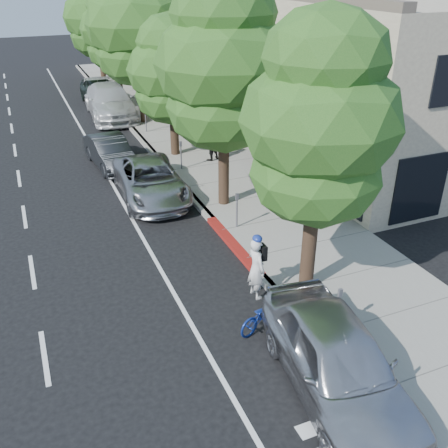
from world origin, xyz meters
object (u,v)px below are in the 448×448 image
street_tree_2 (171,72)px  dark_sedan (110,152)px  silver_suv (151,180)px  street_tree_5 (97,18)px  street_tree_3 (136,26)px  dark_suv_far (100,91)px  bicycle (264,313)px  cyclist (256,268)px  white_pickup (110,102)px  pedestrian (210,143)px  street_tree_0 (320,125)px  near_car_a (337,360)px  street_tree_4 (114,30)px  street_tree_1 (224,66)px

street_tree_2 → dark_sedan: street_tree_2 is taller
silver_suv → street_tree_5: bearing=86.9°
street_tree_3 → dark_suv_far: 7.21m
bicycle → dark_sedan: bearing=-14.7°
street_tree_5 → dark_sedan: street_tree_5 is taller
cyclist → white_pickup: bearing=-6.3°
cyclist → street_tree_3: bearing=-10.8°
street_tree_2 → street_tree_3: (0.00, 6.00, 1.33)m
street_tree_2 → silver_suv: 5.76m
dark_sedan → pedestrian: bearing=-21.8°
pedestrian → silver_suv: bearing=17.9°
street_tree_5 → silver_suv: street_tree_5 is taller
street_tree_3 → dark_suv_far: bearing=104.3°
street_tree_2 → silver_suv: street_tree_2 is taller
silver_suv → street_tree_2: bearing=63.6°
street_tree_0 → street_tree_2: size_ratio=1.17×
cyclist → near_car_a: bearing=174.2°
silver_suv → street_tree_4: bearing=84.7°
dark_sedan → pedestrian: pedestrian is taller
street_tree_3 → white_pickup: (-1.40, 2.19, -4.38)m
street_tree_0 → cyclist: street_tree_0 is taller
pedestrian → white_pickup: bearing=-93.6°
street_tree_0 → silver_suv: size_ratio=1.47×
cyclist → dark_suv_far: bearing=-6.3°
street_tree_0 → silver_suv: 9.16m
street_tree_5 → dark_suv_far: 7.68m
street_tree_5 → bicycle: (-1.82, -31.00, -4.26)m
street_tree_3 → silver_suv: size_ratio=1.68×
silver_suv → white_pickup: 12.37m
dark_sedan → dark_suv_far: size_ratio=0.83×
street_tree_3 → cyclist: street_tree_3 is taller
near_car_a → street_tree_4: bearing=95.0°
street_tree_3 → white_pickup: street_tree_3 is taller
silver_suv → near_car_a: size_ratio=1.03×
street_tree_0 → silver_suv: bearing=106.4°
dark_sedan → white_pickup: size_ratio=0.65×
street_tree_5 → bicycle: bearing=-93.4°
street_tree_2 → pedestrian: (1.26, -1.44, -3.02)m
street_tree_1 → street_tree_4: 18.01m
street_tree_4 → street_tree_3: bearing=-90.0°
street_tree_5 → near_car_a: (-1.40, -33.50, -3.84)m
street_tree_1 → street_tree_3: bearing=90.0°
street_tree_2 → dark_suv_far: street_tree_2 is taller
street_tree_0 → street_tree_4: size_ratio=1.04×
bicycle → dark_sedan: (-1.28, 12.86, 0.25)m
dark_suv_far → dark_sedan: bearing=-100.7°
street_tree_3 → near_car_a: size_ratio=1.72×
street_tree_3 → bicycle: 19.70m
street_tree_4 → dark_suv_far: size_ratio=1.44×
white_pickup → street_tree_1: bearing=-81.9°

